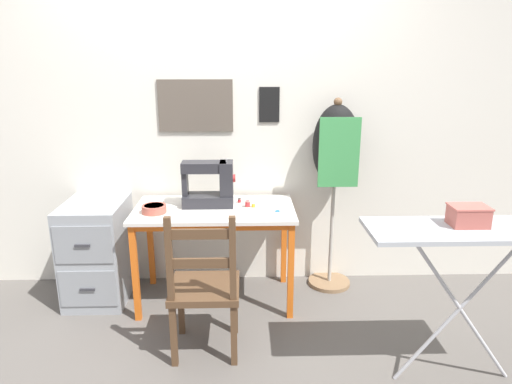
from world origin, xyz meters
TOP-DOWN VIEW (x-y plane):
  - ground_plane at (0.00, 0.00)m, footprint 14.00×14.00m
  - wall_back at (-0.00, 0.66)m, footprint 10.00×0.07m
  - sewing_table at (0.00, 0.28)m, footprint 1.10×0.60m
  - sewing_machine at (-0.02, 0.35)m, footprint 0.37×0.18m
  - fabric_bowl at (-0.39, 0.21)m, footprint 0.16×0.16m
  - scissors at (0.46, 0.20)m, footprint 0.13×0.07m
  - thread_spool_near_machine at (0.17, 0.41)m, footprint 0.03×0.03m
  - thread_spool_mid_table at (0.23, 0.31)m, footprint 0.04×0.04m
  - thread_spool_far_edge at (0.27, 0.30)m, footprint 0.03×0.03m
  - wooden_chair at (-0.03, -0.32)m, footprint 0.40×0.38m
  - filing_cabinet at (-0.85, 0.37)m, footprint 0.41×0.57m
  - dress_form at (0.87, 0.50)m, footprint 0.33×0.32m
  - ironing_board at (1.34, -0.60)m, footprint 1.04×0.36m
  - storage_box at (1.33, -0.57)m, footprint 0.19×0.13m

SIDE VIEW (x-z plane):
  - ground_plane at x=0.00m, z-range 0.00..0.00m
  - filing_cabinet at x=-0.85m, z-range 0.00..0.72m
  - wooden_chair at x=-0.03m, z-range -0.03..0.87m
  - sewing_table at x=0.00m, z-range 0.27..0.97m
  - scissors at x=0.46m, z-range 0.70..0.71m
  - thread_spool_far_edge at x=0.27m, z-range 0.70..0.73m
  - thread_spool_near_machine at x=0.17m, z-range 0.70..0.73m
  - thread_spool_mid_table at x=0.23m, z-range 0.70..0.75m
  - fabric_bowl at x=-0.39m, z-range 0.70..0.76m
  - ironing_board at x=1.34m, z-range 0.39..1.28m
  - sewing_machine at x=-0.02m, z-range 0.68..1.02m
  - storage_box at x=1.33m, z-range 0.88..0.99m
  - dress_form at x=0.87m, z-range 0.31..1.74m
  - wall_back at x=0.00m, z-range 0.00..2.55m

